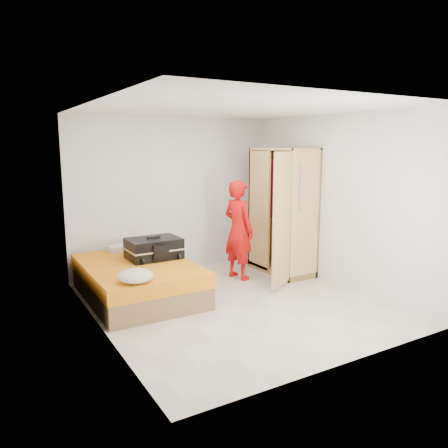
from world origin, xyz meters
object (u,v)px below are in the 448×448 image
person (238,230)px  bed (138,280)px  round_cushion (136,276)px  wardrobe (282,215)px  suitcase (154,248)px

person → bed: bearing=78.9°
round_cushion → person: bearing=24.0°
wardrobe → suitcase: size_ratio=2.72×
suitcase → wardrobe: bearing=-5.5°
bed → round_cushion: 0.95m
suitcase → round_cushion: bearing=-122.7°
wardrobe → person: wardrobe is taller
suitcase → person: bearing=-3.3°
wardrobe → person: (-0.78, 0.12, -0.20)m
person → round_cushion: (-2.03, -0.91, -0.22)m
wardrobe → person: size_ratio=1.31×
bed → suitcase: bearing=24.2°
wardrobe → suitcase: bearing=175.0°
person → suitcase: person is taller
round_cushion → wardrobe: bearing=15.5°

